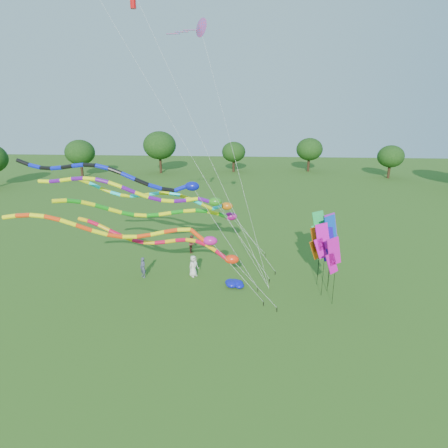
# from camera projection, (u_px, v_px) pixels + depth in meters

# --- Properties ---
(ground) EXTENTS (160.00, 160.00, 0.00)m
(ground) POSITION_uv_depth(u_px,v_px,m) (229.00, 322.00, 22.24)
(ground) COLOR #2B5616
(ground) RESTS_ON ground
(tree_ring) EXTENTS (115.98, 115.26, 9.44)m
(tree_ring) POSITION_uv_depth(u_px,v_px,m) (243.00, 230.00, 21.66)
(tree_ring) COLOR #382314
(tree_ring) RESTS_ON ground
(tube_kite_red) EXTENTS (12.90, 2.03, 5.84)m
(tube_kite_red) POSITION_uv_depth(u_px,v_px,m) (175.00, 244.00, 23.97)
(tube_kite_red) COLOR black
(tube_kite_red) RESTS_ON ground
(tube_kite_orange) EXTENTS (14.60, 2.58, 7.17)m
(tube_kite_orange) POSITION_uv_depth(u_px,v_px,m) (137.00, 232.00, 22.01)
(tube_kite_orange) COLOR black
(tube_kite_orange) RESTS_ON ground
(tube_kite_purple) EXTENTS (15.58, 1.66, 8.50)m
(tube_kite_purple) POSITION_uv_depth(u_px,v_px,m) (149.00, 193.00, 25.19)
(tube_kite_purple) COLOR black
(tube_kite_purple) RESTS_ON ground
(tube_kite_blue) EXTENTS (15.71, 1.15, 9.55)m
(tube_kite_blue) POSITION_uv_depth(u_px,v_px,m) (126.00, 177.00, 23.86)
(tube_kite_blue) COLOR black
(tube_kite_blue) RESTS_ON ground
(tube_kite_cyan) EXTENTS (14.09, 1.28, 7.92)m
(tube_kite_cyan) POSITION_uv_depth(u_px,v_px,m) (172.00, 198.00, 26.71)
(tube_kite_cyan) COLOR black
(tube_kite_cyan) RESTS_ON ground
(tube_kite_green) EXTENTS (14.32, 6.61, 6.99)m
(tube_kite_green) POSITION_uv_depth(u_px,v_px,m) (172.00, 212.00, 28.13)
(tube_kite_green) COLOR black
(tube_kite_green) RESTS_ON ground
(delta_kite_high_c) EXTENTS (7.21, 4.27, 18.13)m
(delta_kite_high_c) POSITION_uv_depth(u_px,v_px,m) (200.00, 28.00, 24.39)
(delta_kite_high_c) COLOR black
(delta_kite_high_c) RESTS_ON ground
(banner_pole_blue_a) EXTENTS (1.11, 0.48, 4.69)m
(banner_pole_blue_a) POSITION_uv_depth(u_px,v_px,m) (327.00, 244.00, 25.13)
(banner_pole_blue_a) COLOR black
(banner_pole_blue_a) RESTS_ON ground
(banner_pole_magenta_a) EXTENTS (1.10, 0.53, 4.65)m
(banner_pole_magenta_a) POSITION_uv_depth(u_px,v_px,m) (333.00, 256.00, 23.29)
(banner_pole_magenta_a) COLOR black
(banner_pole_magenta_a) RESTS_ON ground
(banner_pole_violet) EXTENTS (1.12, 0.46, 5.07)m
(banner_pole_violet) POSITION_uv_depth(u_px,v_px,m) (330.00, 230.00, 26.93)
(banner_pole_violet) COLOR black
(banner_pole_violet) RESTS_ON ground
(banner_pole_blue_b) EXTENTS (1.09, 0.55, 5.36)m
(banner_pole_blue_b) POSITION_uv_depth(u_px,v_px,m) (330.00, 232.00, 25.48)
(banner_pole_blue_b) COLOR black
(banner_pole_blue_b) RESTS_ON ground
(banner_pole_magenta_b) EXTENTS (1.16, 0.24, 5.19)m
(banner_pole_magenta_b) POSITION_uv_depth(u_px,v_px,m) (322.00, 241.00, 24.28)
(banner_pole_magenta_b) COLOR black
(banner_pole_magenta_b) RESTS_ON ground
(banner_pole_green) EXTENTS (1.16, 0.26, 5.19)m
(banner_pole_green) POSITION_uv_depth(u_px,v_px,m) (318.00, 227.00, 27.12)
(banner_pole_green) COLOR black
(banner_pole_green) RESTS_ON ground
(banner_pole_orange) EXTENTS (1.14, 0.38, 4.48)m
(banner_pole_orange) POSITION_uv_depth(u_px,v_px,m) (317.00, 243.00, 26.01)
(banner_pole_orange) COLOR black
(banner_pole_orange) RESTS_ON ground
(blue_nylon_heap) EXTENTS (1.39, 1.38, 0.51)m
(blue_nylon_heap) POSITION_uv_depth(u_px,v_px,m) (236.00, 283.00, 26.79)
(blue_nylon_heap) COLOR #0D14B0
(blue_nylon_heap) RESTS_ON ground
(person_a) EXTENTS (0.93, 0.96, 1.66)m
(person_a) POSITION_uv_depth(u_px,v_px,m) (193.00, 266.00, 28.11)
(person_a) COLOR silver
(person_a) RESTS_ON ground
(person_b) EXTENTS (0.68, 0.66, 1.57)m
(person_b) POSITION_uv_depth(u_px,v_px,m) (143.00, 267.00, 27.97)
(person_b) COLOR #43455E
(person_b) RESTS_ON ground
(person_c) EXTENTS (0.70, 0.85, 1.58)m
(person_c) POSITION_uv_depth(u_px,v_px,m) (192.00, 244.00, 32.87)
(person_c) COLOR maroon
(person_c) RESTS_ON ground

